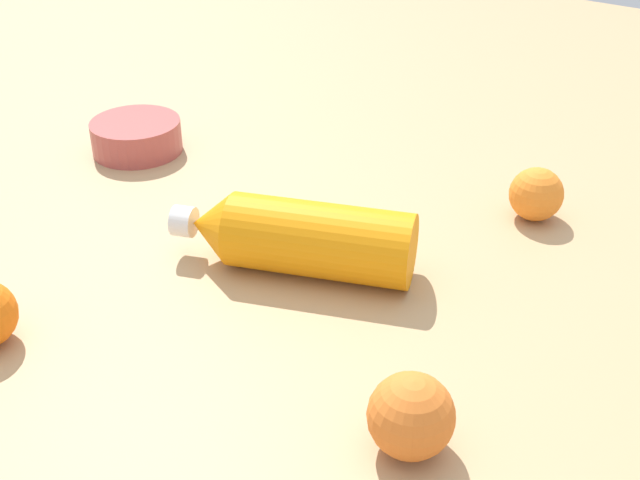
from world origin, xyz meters
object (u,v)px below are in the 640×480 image
object	(u,v)px
water_bottle	(298,237)
ceramic_bowl	(136,136)
orange_0	(411,416)
orange_1	(536,194)

from	to	relation	value
water_bottle	ceramic_bowl	xyz separation A→B (m)	(-0.34, 0.11, -0.02)
water_bottle	orange_0	size ratio (longest dim) A/B	3.79
water_bottle	orange_0	distance (m)	0.27
orange_0	ceramic_bowl	distance (m)	0.61
orange_0	water_bottle	bearing A→B (deg)	144.06
orange_0	ceramic_bowl	size ratio (longest dim) A/B	0.57
orange_1	ceramic_bowl	distance (m)	0.51
water_bottle	orange_1	size ratio (longest dim) A/B	4.19
water_bottle	ceramic_bowl	size ratio (longest dim) A/B	2.17
water_bottle	ceramic_bowl	world-z (taller)	water_bottle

